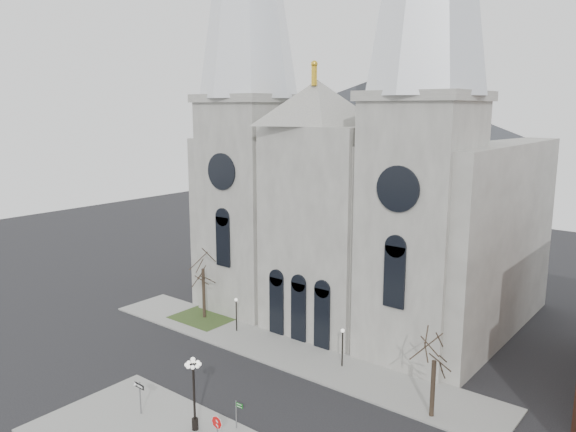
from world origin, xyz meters
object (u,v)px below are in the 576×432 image
Objects in this scene: stop_sign at (217,426)px; globe_lamp at (194,384)px; street_name_sign at (237,412)px; one_way_sign at (140,392)px.

globe_lamp is at bearing -173.31° from stop_sign.
stop_sign is 1.24× the size of street_name_sign.
street_name_sign is at bearing 40.63° from globe_lamp.
one_way_sign is at bearing -156.45° from stop_sign.
stop_sign is at bearing -15.39° from globe_lamp.
globe_lamp is 3.45m from street_name_sign.
globe_lamp is (-2.98, 0.82, 1.46)m from stop_sign.
stop_sign is 2.83m from street_name_sign.
globe_lamp reaches higher than one_way_sign.
one_way_sign reaches higher than street_name_sign.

